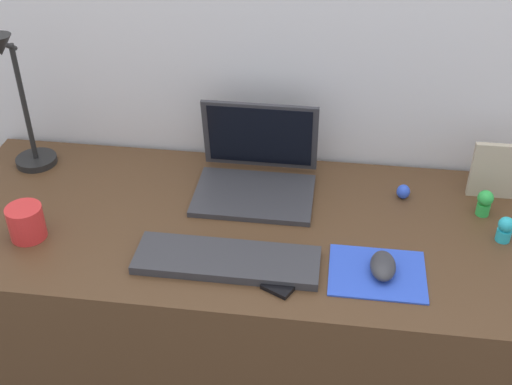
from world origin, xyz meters
TOP-DOWN VIEW (x-y plane):
  - back_wall at (0.00, 0.35)m, footprint 2.78×0.05m
  - desk at (0.00, 0.00)m, footprint 1.58×0.62m
  - laptop at (-0.03, 0.16)m, footprint 0.30×0.25m
  - keyboard at (-0.06, -0.16)m, footprint 0.41×0.13m
  - mousepad at (0.27, -0.14)m, footprint 0.21×0.17m
  - mouse at (0.28, -0.14)m, footprint 0.06×0.10m
  - cell_phone at (0.08, -0.18)m, footprint 0.12×0.14m
  - desk_lamp at (-0.65, 0.17)m, footprint 0.11×0.14m
  - picture_frame at (0.56, 0.20)m, footprint 0.12×0.02m
  - coffee_mug at (-0.53, -0.12)m, footprint 0.08×0.08m
  - toy_figurine_green at (0.53, 0.11)m, footprint 0.04×0.04m
  - toy_figurine_cyan at (0.56, 0.01)m, footprint 0.04×0.04m
  - toy_figurine_blue at (0.34, 0.16)m, footprint 0.03×0.03m

SIDE VIEW (x-z plane):
  - desk at x=0.00m, z-range 0.00..0.74m
  - mousepad at x=0.27m, z-range 0.74..0.74m
  - cell_phone at x=0.08m, z-range 0.74..0.75m
  - keyboard at x=-0.06m, z-range 0.74..0.76m
  - toy_figurine_blue at x=0.34m, z-range 0.74..0.78m
  - mouse at x=0.28m, z-range 0.74..0.78m
  - back_wall at x=0.00m, z-range 0.00..1.54m
  - toy_figurine_cyan at x=0.56m, z-range 0.74..0.80m
  - toy_figurine_green at x=0.53m, z-range 0.74..0.81m
  - coffee_mug at x=-0.53m, z-range 0.74..0.82m
  - laptop at x=-0.03m, z-range 0.69..0.90m
  - picture_frame at x=0.56m, z-range 0.74..0.89m
  - desk_lamp at x=-0.65m, z-range 0.73..1.12m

